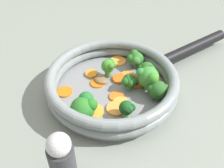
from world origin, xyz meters
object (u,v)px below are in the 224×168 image
(carrot_slice_3, at_px, (128,75))
(carrot_slice_5, at_px, (138,82))
(carrot_slice_1, at_px, (91,111))
(mushroom_piece_1, at_px, (135,81))
(carrot_slice_6, at_px, (65,92))
(broccoli_floret_2, at_px, (158,90))
(broccoli_floret_0, at_px, (127,109))
(carrot_slice_11, at_px, (91,74))
(carrot_slice_9, at_px, (97,83))
(carrot_slice_0, at_px, (118,61))
(broccoli_floret_6, at_px, (136,59))
(broccoli_floret_5, at_px, (109,66))
(carrot_slice_7, at_px, (116,108))
(carrot_slice_8, at_px, (151,79))
(mushroom_piece_0, at_px, (101,80))
(broccoli_floret_4, at_px, (129,81))
(carrot_slice_4, at_px, (119,79))
(carrot_slice_10, at_px, (121,103))
(carrot_slice_2, at_px, (117,96))
(broccoli_floret_7, at_px, (148,77))
(salt_shaker, at_px, (62,160))
(broccoli_floret_1, at_px, (84,107))
(skillet, at_px, (112,91))
(broccoli_floret_3, at_px, (147,70))

(carrot_slice_3, height_order, carrot_slice_5, same)
(carrot_slice_1, bearing_deg, mushroom_piece_1, -106.71)
(carrot_slice_3, relative_size, carrot_slice_6, 0.94)
(carrot_slice_1, height_order, broccoli_floret_2, broccoli_floret_2)
(carrot_slice_3, bearing_deg, broccoli_floret_0, 115.73)
(carrot_slice_11, bearing_deg, carrot_slice_9, 144.63)
(carrot_slice_0, height_order, broccoli_floret_6, broccoli_floret_6)
(broccoli_floret_5, height_order, broccoli_floret_6, broccoli_floret_5)
(carrot_slice_7, distance_m, carrot_slice_8, 0.13)
(carrot_slice_0, height_order, mushroom_piece_0, mushroom_piece_0)
(broccoli_floret_4, distance_m, mushroom_piece_0, 0.07)
(carrot_slice_0, relative_size, carrot_slice_4, 1.20)
(carrot_slice_3, height_order, broccoli_floret_4, broccoli_floret_4)
(carrot_slice_7, xyz_separation_m, carrot_slice_10, (-0.00, -0.02, -0.00))
(carrot_slice_6, distance_m, broccoli_floret_6, 0.19)
(carrot_slice_5, bearing_deg, carrot_slice_6, 41.13)
(mushroom_piece_0, bearing_deg, broccoli_floret_5, -104.24)
(carrot_slice_8, distance_m, carrot_slice_9, 0.13)
(carrot_slice_8, height_order, carrot_slice_10, same)
(carrot_slice_1, distance_m, broccoli_floret_0, 0.07)
(carrot_slice_6, distance_m, mushroom_piece_0, 0.09)
(carrot_slice_2, distance_m, carrot_slice_9, 0.06)
(carrot_slice_0, xyz_separation_m, carrot_slice_4, (-0.04, 0.06, 0.00))
(carrot_slice_1, distance_m, carrot_slice_4, 0.12)
(carrot_slice_11, height_order, mushroom_piece_1, mushroom_piece_1)
(mushroom_piece_0, bearing_deg, carrot_slice_5, -152.43)
(mushroom_piece_1, bearing_deg, carrot_slice_6, 40.82)
(carrot_slice_2, relative_size, carrot_slice_3, 0.99)
(carrot_slice_2, height_order, carrot_slice_7, carrot_slice_7)
(carrot_slice_2, xyz_separation_m, broccoli_floret_7, (-0.05, -0.05, 0.03))
(carrot_slice_11, relative_size, mushroom_piece_1, 1.01)
(broccoli_floret_2, distance_m, broccoli_floret_6, 0.12)
(broccoli_floret_4, bearing_deg, carrot_slice_0, -47.77)
(carrot_slice_8, height_order, salt_shaker, salt_shaker)
(carrot_slice_2, bearing_deg, broccoli_floret_4, -107.01)
(mushroom_piece_1, bearing_deg, broccoli_floret_1, 73.50)
(mushroom_piece_0, bearing_deg, carrot_slice_9, 75.71)
(skillet, height_order, broccoli_floret_5, broccoli_floret_5)
(broccoli_floret_1, bearing_deg, mushroom_piece_1, -106.50)
(carrot_slice_1, xyz_separation_m, mushroom_piece_0, (0.03, -0.09, 0.00))
(carrot_slice_7, height_order, broccoli_floret_0, broccoli_floret_0)
(carrot_slice_7, xyz_separation_m, broccoli_floret_7, (-0.03, -0.09, 0.03))
(carrot_slice_3, distance_m, broccoli_floret_0, 0.13)
(carrot_slice_10, xyz_separation_m, broccoli_floret_3, (-0.01, -0.10, 0.02))
(carrot_slice_1, height_order, salt_shaker, salt_shaker)
(mushroom_piece_0, xyz_separation_m, mushroom_piece_1, (-0.07, -0.03, 0.00))
(carrot_slice_6, xyz_separation_m, carrot_slice_11, (-0.02, -0.08, 0.00))
(carrot_slice_5, xyz_separation_m, broccoli_floret_3, (-0.01, -0.02, 0.02))
(broccoli_floret_5, bearing_deg, skillet, 128.15)
(carrot_slice_0, xyz_separation_m, broccoli_floret_6, (-0.05, -0.00, 0.02))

